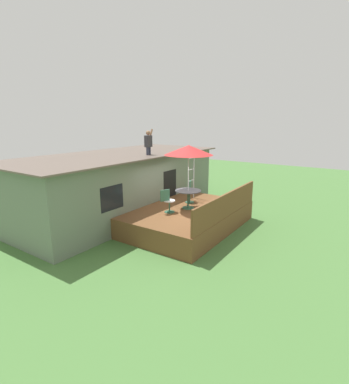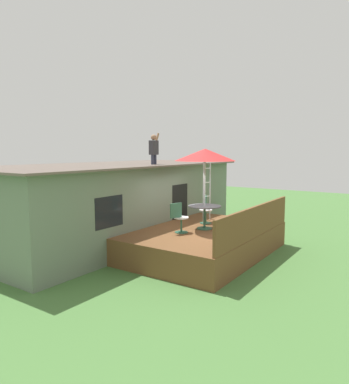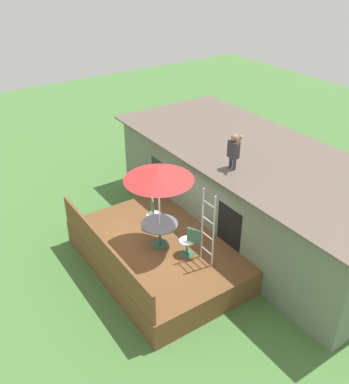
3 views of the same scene
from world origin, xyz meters
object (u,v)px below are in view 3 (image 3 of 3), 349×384
at_px(patio_umbrella, 159,173).
at_px(patio_chair_right, 189,242).
at_px(person_figure, 234,149).
at_px(patio_table, 160,228).
at_px(patio_chair_left, 153,214).
at_px(step_ladder, 208,228).

distance_m(patio_umbrella, patio_chair_right, 2.11).
xyz_separation_m(patio_umbrella, patio_chair_right, (0.84, 0.43, -1.89)).
height_order(patio_umbrella, person_figure, person_figure).
distance_m(patio_table, patio_chair_right, 0.95).
bearing_deg(person_figure, patio_table, -98.82).
relative_size(patio_table, patio_chair_left, 1.13).
bearing_deg(step_ladder, person_figure, 121.29).
xyz_separation_m(patio_table, patio_chair_left, (-0.92, 0.35, -0.13)).
bearing_deg(person_figure, patio_chair_right, -75.09).
bearing_deg(patio_chair_right, step_ladder, 179.25).
height_order(patio_umbrella, patio_chair_right, patio_umbrella).
xyz_separation_m(patio_umbrella, patio_chair_left, (-0.92, 0.35, -1.89)).
distance_m(patio_umbrella, patio_chair_left, 2.13).
relative_size(patio_table, step_ladder, 0.47).
distance_m(step_ladder, patio_chair_left, 2.36).
bearing_deg(patio_umbrella, patio_table, -90.00).
relative_size(step_ladder, patio_chair_left, 2.39).
xyz_separation_m(patio_chair_left, patio_chair_right, (1.76, 0.08, 0.00)).
height_order(patio_umbrella, step_ladder, patio_umbrella).
bearing_deg(patio_table, patio_umbrella, 90.00).
bearing_deg(patio_chair_right, person_figure, -101.84).
distance_m(patio_umbrella, person_figure, 2.31).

